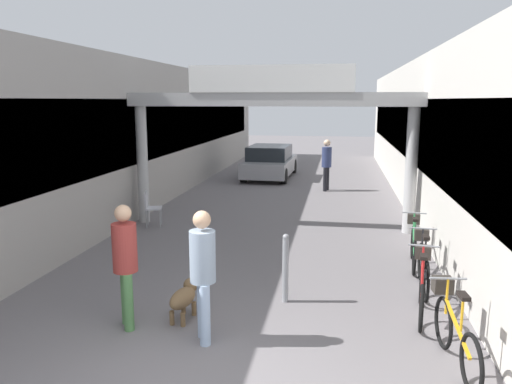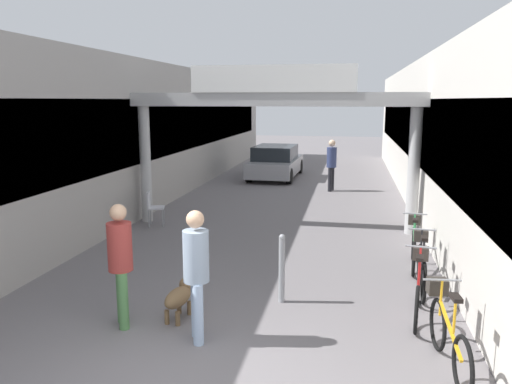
{
  "view_description": "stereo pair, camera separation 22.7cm",
  "coord_description": "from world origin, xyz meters",
  "views": [
    {
      "loc": [
        1.66,
        -4.76,
        3.16
      ],
      "look_at": [
        0.0,
        5.15,
        1.3
      ],
      "focal_mm": 35.0,
      "sensor_mm": 36.0,
      "label": 1
    },
    {
      "loc": [
        1.88,
        -4.72,
        3.16
      ],
      "look_at": [
        0.0,
        5.15,
        1.3
      ],
      "focal_mm": 35.0,
      "sensor_mm": 36.0,
      "label": 2
    }
  ],
  "objects": [
    {
      "name": "pedestrian_carrying_crate",
      "position": [
        1.23,
        12.77,
        1.04
      ],
      "size": [
        0.42,
        0.42,
        1.8
      ],
      "color": "black",
      "rests_on": "ground_plane"
    },
    {
      "name": "bicycle_green_farthest",
      "position": [
        3.13,
        4.92,
        0.44
      ],
      "size": [
        0.46,
        1.69,
        0.98
      ],
      "color": "black",
      "rests_on": "ground_plane"
    },
    {
      "name": "pedestrian_with_dog",
      "position": [
        -1.21,
        1.45,
        1.01
      ],
      "size": [
        0.47,
        0.47,
        1.76
      ],
      "color": "#4C7F47",
      "rests_on": "ground_plane"
    },
    {
      "name": "cafe_chair_aluminium_nearer",
      "position": [
        -3.0,
        6.92,
        0.54
      ],
      "size": [
        0.49,
        0.49,
        0.89
      ],
      "color": "gray",
      "rests_on": "ground_plane"
    },
    {
      "name": "bicycle_black_third",
      "position": [
        3.12,
        3.68,
        0.44
      ],
      "size": [
        0.46,
        1.69,
        0.98
      ],
      "color": "black",
      "rests_on": "ground_plane"
    },
    {
      "name": "arcade_sign_gateway",
      "position": [
        0.0,
        7.35,
        2.8
      ],
      "size": [
        7.4,
        0.47,
        3.98
      ],
      "color": "#B2B2B2",
      "rests_on": "ground_plane"
    },
    {
      "name": "bollard_post_metal",
      "position": [
        0.88,
        2.7,
        0.56
      ],
      "size": [
        0.1,
        0.1,
        1.11
      ],
      "color": "gray",
      "rests_on": "ground_plane"
    },
    {
      "name": "storefront_right",
      "position": [
        5.09,
        11.0,
        2.12
      ],
      "size": [
        3.0,
        26.0,
        4.25
      ],
      "color": "beige",
      "rests_on": "ground_plane"
    },
    {
      "name": "bicycle_red_second",
      "position": [
        2.93,
        2.6,
        0.44
      ],
      "size": [
        0.46,
        1.68,
        0.98
      ],
      "color": "black",
      "rests_on": "ground_plane"
    },
    {
      "name": "bicycle_orange_nearest",
      "position": [
        3.09,
        1.16,
        0.44
      ],
      "size": [
        0.46,
        1.69,
        0.98
      ],
      "color": "black",
      "rests_on": "ground_plane"
    },
    {
      "name": "dog_on_leash",
      "position": [
        -0.51,
        1.84,
        0.33
      ],
      "size": [
        0.36,
        0.75,
        0.54
      ],
      "color": "brown",
      "rests_on": "ground_plane"
    },
    {
      "name": "pedestrian_companion",
      "position": [
        -0.04,
        1.22,
        1.02
      ],
      "size": [
        0.45,
        0.45,
        1.77
      ],
      "color": "#A5BFE0",
      "rests_on": "ground_plane"
    },
    {
      "name": "parked_car_silver",
      "position": [
        -1.14,
        15.44,
        0.64
      ],
      "size": [
        1.91,
        4.06,
        1.33
      ],
      "color": "#99999E",
      "rests_on": "ground_plane"
    },
    {
      "name": "storefront_left",
      "position": [
        -5.09,
        11.0,
        2.12
      ],
      "size": [
        3.0,
        26.0,
        4.25
      ],
      "color": "#9E9993",
      "rests_on": "ground_plane"
    }
  ]
}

